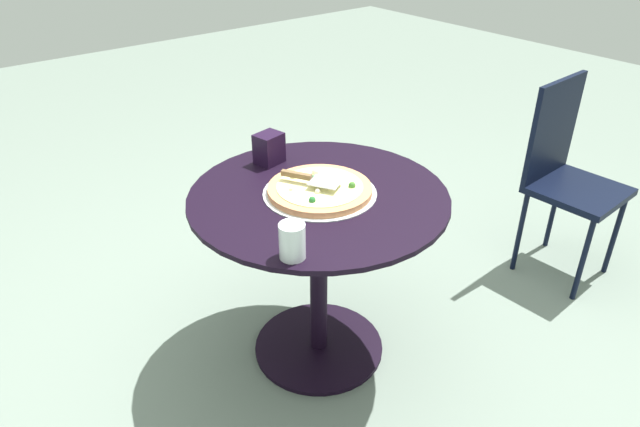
{
  "coord_description": "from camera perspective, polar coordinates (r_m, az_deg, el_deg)",
  "views": [
    {
      "loc": [
        -1.33,
        1.07,
        1.63
      ],
      "look_at": [
        -0.0,
        -0.01,
        0.62
      ],
      "focal_mm": 32.22,
      "sensor_mm": 36.0,
      "label": 1
    }
  ],
  "objects": [
    {
      "name": "ground_plane",
      "position": [
        2.36,
        -0.12,
        -13.16
      ],
      "size": [
        10.0,
        10.0,
        0.0
      ],
      "primitive_type": "plane",
      "color": "slate"
    },
    {
      "name": "patio_table",
      "position": [
        2.05,
        -0.14,
        -2.93
      ],
      "size": [
        0.89,
        0.89,
        0.7
      ],
      "color": "black",
      "rests_on": "ground"
    },
    {
      "name": "pizza_on_tray",
      "position": [
        1.94,
        -0.0,
        2.37
      ],
      "size": [
        0.39,
        0.39,
        0.05
      ],
      "color": "silver",
      "rests_on": "patio_table"
    },
    {
      "name": "pizza_server",
      "position": [
        1.93,
        -1.0,
        3.52
      ],
      "size": [
        0.21,
        0.14,
        0.02
      ],
      "color": "silver",
      "rests_on": "pizza_on_tray"
    },
    {
      "name": "drinking_cup",
      "position": [
        1.6,
        -2.78,
        -2.75
      ],
      "size": [
        0.08,
        0.08,
        0.11
      ],
      "primitive_type": "cylinder",
      "color": "white",
      "rests_on": "patio_table"
    },
    {
      "name": "napkin_dispenser",
      "position": [
        2.15,
        -5.08,
        6.46
      ],
      "size": [
        0.1,
        0.11,
        0.11
      ],
      "primitive_type": "cube",
      "rotation": [
        0.0,
        0.0,
        4.91
      ],
      "color": "black",
      "rests_on": "patio_table"
    },
    {
      "name": "patio_chair_far",
      "position": [
        2.77,
        23.25,
        4.16
      ],
      "size": [
        0.38,
        0.38,
        0.9
      ],
      "color": "black",
      "rests_on": "ground"
    }
  ]
}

